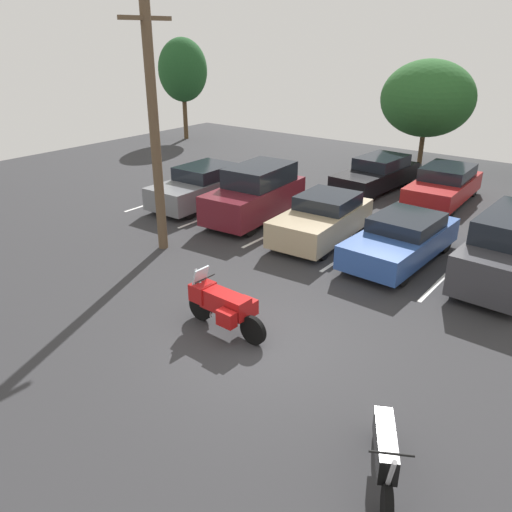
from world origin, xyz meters
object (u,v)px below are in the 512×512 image
(motorcycle_touring, at_px, (222,304))
(car_grey, at_px, (201,186))
(utility_pole, at_px, (154,129))
(car_charcoal, at_px, (511,249))
(car_maroon, at_px, (256,194))
(car_far_red, at_px, (444,185))
(car_blue, at_px, (402,239))
(car_far_black, at_px, (377,174))
(motorcycle_second, at_px, (384,452))
(car_tan, at_px, (323,219))

(motorcycle_touring, bearing_deg, car_grey, 136.37)
(utility_pole, bearing_deg, car_charcoal, 24.16)
(car_maroon, relative_size, car_far_red, 0.97)
(car_charcoal, relative_size, car_far_red, 1.00)
(car_charcoal, bearing_deg, car_far_red, 122.42)
(car_grey, height_order, car_blue, car_grey)
(car_maroon, relative_size, car_blue, 0.99)
(motorcycle_touring, bearing_deg, car_far_black, 100.41)
(car_blue, bearing_deg, car_far_black, 121.10)
(motorcycle_second, bearing_deg, car_far_black, 116.09)
(motorcycle_second, bearing_deg, car_blue, 111.68)
(car_tan, distance_m, car_blue, 2.79)
(car_blue, xyz_separation_m, utility_pole, (-6.45, -3.79, 3.12))
(motorcycle_second, height_order, car_far_red, car_far_red)
(car_tan, relative_size, car_far_red, 0.93)
(car_blue, height_order, car_charcoal, car_charcoal)
(car_maroon, bearing_deg, utility_pole, -99.08)
(car_charcoal, height_order, car_far_red, car_charcoal)
(car_charcoal, relative_size, utility_pole, 0.63)
(car_far_black, bearing_deg, car_blue, -58.90)
(car_blue, height_order, car_far_red, car_far_red)
(motorcycle_second, relative_size, car_blue, 0.43)
(car_far_black, relative_size, utility_pole, 0.67)
(car_charcoal, xyz_separation_m, car_far_red, (-3.98, 6.26, -0.27))
(motorcycle_touring, xyz_separation_m, car_far_red, (0.57, 13.06, 0.03))
(car_tan, bearing_deg, motorcycle_touring, -79.51)
(car_maroon, xyz_separation_m, car_far_red, (4.76, 6.42, -0.27))
(motorcycle_touring, distance_m, car_charcoal, 8.18)
(motorcycle_second, bearing_deg, car_grey, 144.45)
(car_maroon, height_order, car_blue, car_maroon)
(motorcycle_second, bearing_deg, utility_pole, 155.65)
(car_grey, relative_size, car_far_black, 0.91)
(motorcycle_second, relative_size, car_far_black, 0.40)
(car_far_red, xyz_separation_m, utility_pole, (-5.41, -10.47, 3.10))
(car_blue, xyz_separation_m, car_far_black, (-3.99, 6.62, 0.02))
(car_grey, relative_size, car_far_red, 0.96)
(car_grey, bearing_deg, car_tan, -2.68)
(motorcycle_second, distance_m, car_far_red, 15.47)
(car_grey, height_order, utility_pole, utility_pole)
(car_tan, bearing_deg, car_blue, -0.44)
(motorcycle_second, xyz_separation_m, car_far_black, (-7.25, 14.80, 0.15))
(car_maroon, xyz_separation_m, utility_pole, (-0.65, -4.05, 2.83))
(motorcycle_second, height_order, car_far_black, car_far_black)
(car_grey, distance_m, car_far_black, 7.83)
(car_blue, height_order, car_far_black, car_far_black)
(car_tan, bearing_deg, car_grey, 177.32)
(motorcycle_touring, height_order, motorcycle_second, motorcycle_touring)
(car_maroon, distance_m, car_far_black, 6.62)
(car_grey, xyz_separation_m, utility_pole, (2.15, -4.08, 3.05))
(car_far_red, relative_size, utility_pole, 0.63)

